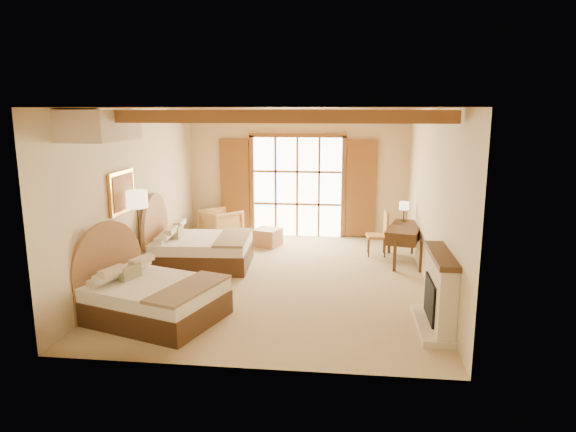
# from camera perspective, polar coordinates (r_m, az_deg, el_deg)

# --- Properties ---
(floor) EXTENTS (7.00, 7.00, 0.00)m
(floor) POSITION_cam_1_polar(r_m,az_deg,el_deg) (9.90, -0.91, -6.96)
(floor) COLOR tan
(floor) RESTS_ON ground
(wall_back) EXTENTS (5.50, 0.00, 5.50)m
(wall_back) POSITION_cam_1_polar(r_m,az_deg,el_deg) (12.95, 1.06, 4.75)
(wall_back) COLOR beige
(wall_back) RESTS_ON ground
(wall_left) EXTENTS (0.00, 7.00, 7.00)m
(wall_left) POSITION_cam_1_polar(r_m,az_deg,el_deg) (10.23, -16.41, 2.41)
(wall_left) COLOR beige
(wall_left) RESTS_ON ground
(wall_right) EXTENTS (0.00, 7.00, 7.00)m
(wall_right) POSITION_cam_1_polar(r_m,az_deg,el_deg) (9.56, 15.65, 1.82)
(wall_right) COLOR beige
(wall_right) RESTS_ON ground
(ceiling) EXTENTS (7.00, 7.00, 0.00)m
(ceiling) POSITION_cam_1_polar(r_m,az_deg,el_deg) (9.38, -0.97, 11.89)
(ceiling) COLOR #B37833
(ceiling) RESTS_ON ground
(ceiling_beams) EXTENTS (5.39, 4.60, 0.18)m
(ceiling_beams) POSITION_cam_1_polar(r_m,az_deg,el_deg) (9.38, -0.97, 11.16)
(ceiling_beams) COLOR brown
(ceiling_beams) RESTS_ON ceiling
(french_doors) EXTENTS (3.95, 0.08, 2.60)m
(french_doors) POSITION_cam_1_polar(r_m,az_deg,el_deg) (12.94, 1.03, 3.18)
(french_doors) COLOR white
(french_doors) RESTS_ON ground
(fireplace) EXTENTS (0.46, 1.40, 1.16)m
(fireplace) POSITION_cam_1_polar(r_m,az_deg,el_deg) (7.89, 16.37, -8.47)
(fireplace) COLOR beige
(fireplace) RESTS_ON ground
(painting) EXTENTS (0.06, 0.95, 0.75)m
(painting) POSITION_cam_1_polar(r_m,az_deg,el_deg) (9.51, -17.93, 2.55)
(painting) COLOR gold
(painting) RESTS_ON wall_left
(canopy_valance) EXTENTS (0.70, 1.40, 0.45)m
(canopy_valance) POSITION_cam_1_polar(r_m,az_deg,el_deg) (8.15, -20.12, 9.46)
(canopy_valance) COLOR beige
(canopy_valance) RESTS_ON ceiling
(bed_near) EXTENTS (2.35, 1.98, 1.27)m
(bed_near) POSITION_cam_1_polar(r_m,az_deg,el_deg) (8.27, -15.56, -8.43)
(bed_near) COLOR #453019
(bed_near) RESTS_ON floor
(bed_far) EXTENTS (2.09, 1.63, 1.32)m
(bed_far) POSITION_cam_1_polar(r_m,az_deg,el_deg) (10.77, -10.40, -3.40)
(bed_far) COLOR #453019
(bed_far) RESTS_ON floor
(nightstand) EXTENTS (0.68, 0.68, 0.64)m
(nightstand) POSITION_cam_1_polar(r_m,az_deg,el_deg) (9.43, -16.99, -6.41)
(nightstand) COLOR #453019
(nightstand) RESTS_ON floor
(floor_lamp) EXTENTS (0.37, 0.37, 1.76)m
(floor_lamp) POSITION_cam_1_polar(r_m,az_deg,el_deg) (9.60, -16.39, 1.17)
(floor_lamp) COLOR #332717
(floor_lamp) RESTS_ON floor
(armchair) EXTENTS (1.18, 1.18, 0.77)m
(armchair) POSITION_cam_1_polar(r_m,az_deg,el_deg) (12.81, -7.41, -0.94)
(armchair) COLOR tan
(armchair) RESTS_ON floor
(ottoman) EXTENTS (0.72, 0.72, 0.41)m
(ottoman) POSITION_cam_1_polar(r_m,az_deg,el_deg) (12.19, -2.31, -2.37)
(ottoman) COLOR #A67848
(ottoman) RESTS_ON floor
(desk) EXTENTS (0.96, 1.55, 0.78)m
(desk) POSITION_cam_1_polar(r_m,az_deg,el_deg) (11.11, 12.81, -2.93)
(desk) COLOR #453019
(desk) RESTS_ON floor
(desk_chair) EXTENTS (0.47, 0.47, 0.99)m
(desk_chair) POSITION_cam_1_polar(r_m,az_deg,el_deg) (11.54, 9.94, -2.83)
(desk_chair) COLOR #B18C3F
(desk_chair) RESTS_ON floor
(desk_lamp) EXTENTS (0.21, 0.21, 0.43)m
(desk_lamp) POSITION_cam_1_polar(r_m,az_deg,el_deg) (11.48, 12.78, 1.03)
(desk_lamp) COLOR #332717
(desk_lamp) RESTS_ON desk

